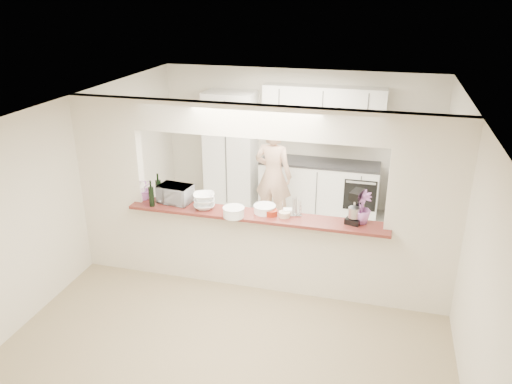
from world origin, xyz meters
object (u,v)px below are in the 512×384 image
(refrigerator, at_px, (414,176))
(toaster_oven, at_px, (175,194))
(stand_mixer, at_px, (356,207))
(person, at_px, (273,176))

(refrigerator, bearing_deg, toaster_oven, -140.91)
(refrigerator, relative_size, toaster_oven, 3.86)
(refrigerator, height_order, stand_mixer, refrigerator)
(refrigerator, height_order, toaster_oven, refrigerator)
(refrigerator, bearing_deg, stand_mixer, -107.11)
(stand_mixer, height_order, person, person)
(toaster_oven, distance_m, stand_mixer, 2.40)
(refrigerator, distance_m, stand_mixer, 2.74)
(stand_mixer, relative_size, person, 0.24)
(refrigerator, xyz_separation_m, toaster_oven, (-3.20, -2.60, 0.36))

